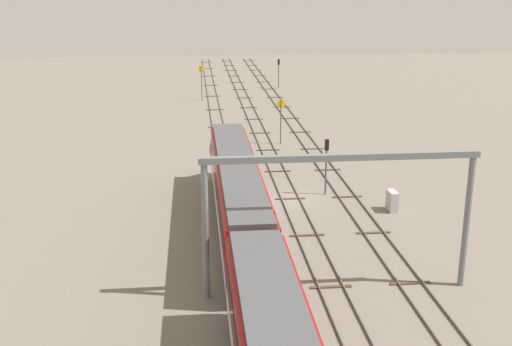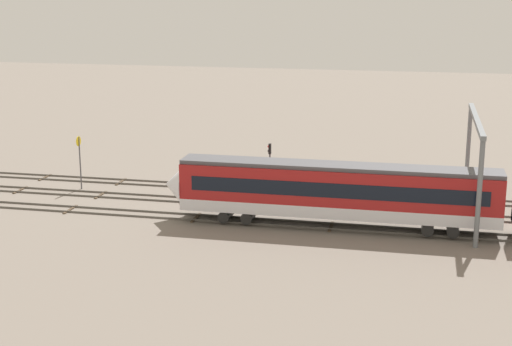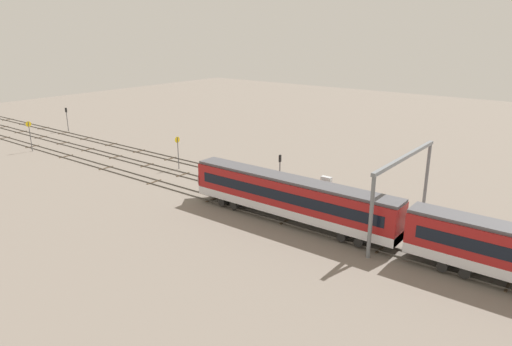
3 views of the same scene
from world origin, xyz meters
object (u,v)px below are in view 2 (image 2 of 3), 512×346
object	(u,v)px
overhead_gantry	(475,144)
relay_cabinet	(325,178)
speed_sign_mid_trackside	(80,155)
signal_light_trackside_departure	(270,162)

from	to	relation	value
overhead_gantry	relay_cabinet	distance (m)	15.26
overhead_gantry	speed_sign_mid_trackside	xyz separation A→B (m)	(33.96, -1.45, -2.77)
signal_light_trackside_departure	relay_cabinet	bearing A→B (deg)	-135.46
overhead_gantry	signal_light_trackside_departure	distance (m)	17.31
overhead_gantry	speed_sign_mid_trackside	distance (m)	34.10
signal_light_trackside_departure	relay_cabinet	distance (m)	6.51
overhead_gantry	relay_cabinet	world-z (taller)	overhead_gantry
signal_light_trackside_departure	relay_cabinet	world-z (taller)	signal_light_trackside_departure
signal_light_trackside_departure	relay_cabinet	size ratio (longest dim) A/B	2.99
overhead_gantry	signal_light_trackside_departure	world-z (taller)	overhead_gantry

